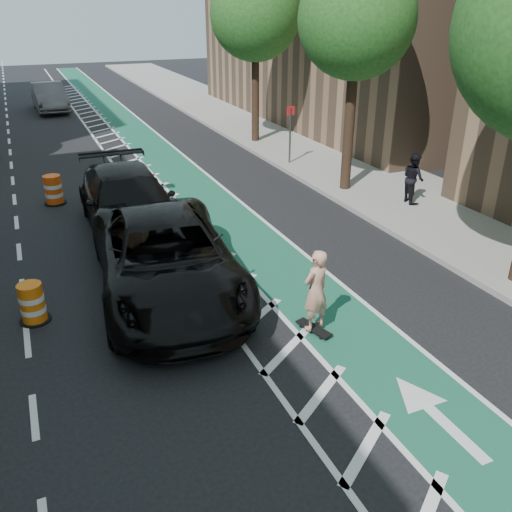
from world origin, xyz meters
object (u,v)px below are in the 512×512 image
suv_near (166,258)px  barrel_a (32,304)px  skateboarder (316,290)px  suv_far (129,202)px

suv_near → barrel_a: suv_near is taller
skateboarder → barrel_a: (-5.33, 2.80, -0.58)m
barrel_a → suv_far: bearing=55.2°
suv_far → suv_near: bearing=-88.5°
suv_far → barrel_a: size_ratio=6.97×
barrel_a → suv_near: bearing=1.5°
suv_near → suv_far: 4.22m
suv_near → barrel_a: 3.03m
skateboarder → suv_far: 7.48m
skateboarder → barrel_a: size_ratio=1.98×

